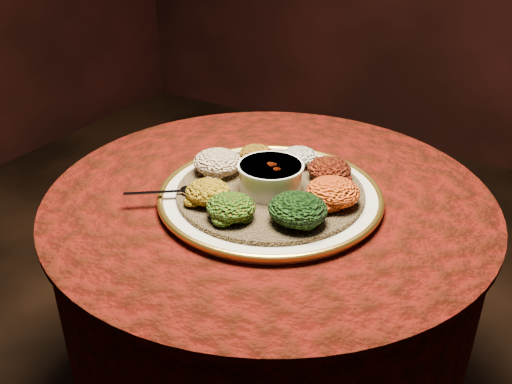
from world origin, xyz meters
The scene contains 13 objects.
table centered at (0.00, 0.00, 0.55)m, with size 0.96×0.96×0.73m.
platter centered at (0.02, -0.03, 0.75)m, with size 0.55×0.55×0.02m.
injera centered at (0.02, -0.03, 0.76)m, with size 0.39×0.39×0.01m, color olive.
stew_bowl centered at (0.02, -0.03, 0.79)m, with size 0.14×0.14×0.06m.
spoon centered at (-0.12, -0.13, 0.77)m, with size 0.14×0.10×0.01m.
portion_ayib centered at (0.02, 0.11, 0.78)m, with size 0.08×0.08×0.04m, color silver.
portion_kitfo centered at (0.10, 0.08, 0.78)m, with size 0.09×0.09×0.05m, color black.
portion_tikil centered at (0.15, -0.01, 0.79)m, with size 0.11×0.10×0.05m, color #A26B0D.
portion_gomen centered at (0.13, -0.11, 0.79)m, with size 0.11×0.11×0.05m, color black.
portion_mixveg centered at (0.01, -0.16, 0.78)m, with size 0.10×0.09×0.05m, color #B02C0B.
portion_kik centered at (-0.06, -0.14, 0.78)m, with size 0.09×0.09×0.04m, color #A97C0E.
portion_timatim centered at (-0.12, -0.02, 0.79)m, with size 0.11×0.10×0.05m, color maroon.
portion_shiro centered at (-0.07, 0.07, 0.78)m, with size 0.08×0.07×0.04m, color #866010.
Camera 1 is at (0.53, -0.93, 1.34)m, focal length 40.00 mm.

